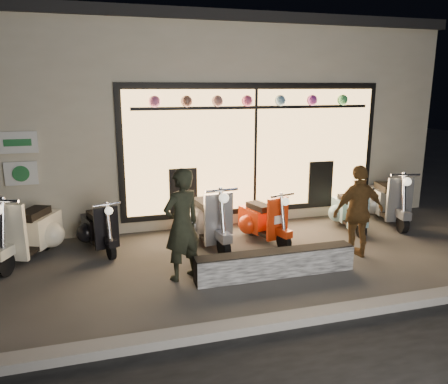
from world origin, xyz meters
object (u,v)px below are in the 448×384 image
Objects in this scene: woman at (358,212)px; graffiti_barrier at (275,263)px; scooter_red at (261,219)px; man at (182,225)px; scooter_silver at (206,219)px.

graffiti_barrier is at bearing 11.13° from woman.
scooter_red is 0.80× the size of man.
woman is at bearing -38.09° from scooter_silver.
man is (-1.36, 0.30, 0.64)m from graffiti_barrier.
graffiti_barrier is 1.68m from scooter_red.
scooter_red is at bearing -167.77° from man.
scooter_silver is at bearing -32.37° from woman.
scooter_silver is at bearing 159.45° from scooter_red.
man is at bearing -123.46° from scooter_silver.
woman is (2.25, -1.37, 0.33)m from scooter_silver.
woman is (1.23, -1.28, 0.40)m from scooter_red.
scooter_red is at bearing -47.18° from woman.
man reaches higher than scooter_red.
woman is at bearing -61.68° from scooter_red.
woman is at bearing 12.12° from graffiti_barrier.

